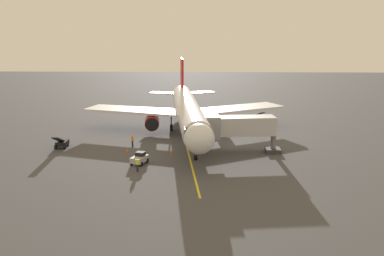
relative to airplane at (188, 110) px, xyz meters
The scene contains 11 objects.
ground_plane 4.26m from the airplane, 116.11° to the right, with size 220.00×220.00×0.00m, color #424244.
apron_lead_in_line 7.44m from the airplane, 90.30° to the left, with size 0.24×40.00×0.01m, color yellow.
airplane is the anchor object (origin of this frame).
jet_bridge 12.50m from the airplane, 122.07° to the left, with size 11.52×4.08×5.40m.
ground_crew_marshaller 19.33m from the airplane, 74.05° to the left, with size 0.46×0.37×1.71m.
ground_crew_wing_walker 11.33m from the airplane, 44.83° to the left, with size 0.46×0.46×1.71m.
belt_loader_near_nose 15.63m from the airplane, 138.92° to the right, with size 3.58×4.45×2.32m.
belt_loader_portside 20.04m from the airplane, 25.18° to the left, with size 1.72×4.65×2.32m.
tug_starboard_side 16.74m from the airplane, 70.64° to the left, with size 2.17×2.66×1.50m.
safety_cone_nose_left 13.39m from the airplane, 50.90° to the left, with size 0.32×0.32×0.55m, color #F2590F.
safety_cone_nose_right 12.02m from the airplane, 81.35° to the left, with size 0.32×0.32×0.55m, color #F2590F.
Camera 1 is at (-2.07, 64.63, 15.95)m, focal length 37.34 mm.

